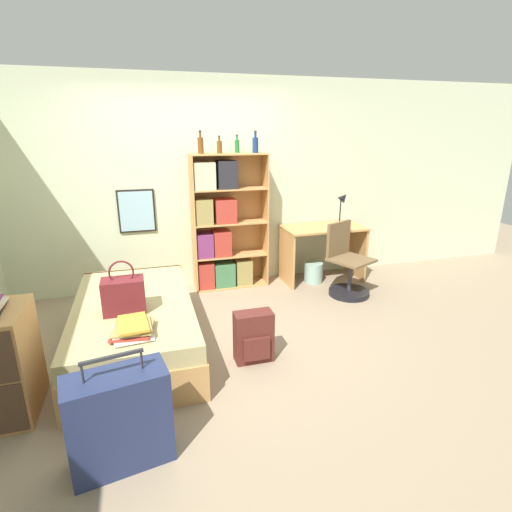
% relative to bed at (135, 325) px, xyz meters
% --- Properties ---
extents(ground_plane, '(14.00, 14.00, 0.00)m').
position_rel_bed_xyz_m(ground_plane, '(0.74, -0.02, -0.23)').
color(ground_plane, gray).
extents(wall_back, '(10.00, 0.09, 2.60)m').
position_rel_bed_xyz_m(wall_back, '(0.74, 1.52, 1.06)').
color(wall_back, beige).
rests_on(wall_back, ground_plane).
extents(bed, '(1.06, 1.91, 0.47)m').
position_rel_bed_xyz_m(bed, '(0.00, 0.00, 0.00)').
color(bed, tan).
rests_on(bed, ground_plane).
extents(handbag, '(0.35, 0.21, 0.46)m').
position_rel_bed_xyz_m(handbag, '(-0.06, -0.20, 0.40)').
color(handbag, maroon).
rests_on(handbag, bed).
extents(book_stack_on_bed, '(0.34, 0.39, 0.10)m').
position_rel_bed_xyz_m(book_stack_on_bed, '(0.01, -0.63, 0.29)').
color(book_stack_on_bed, gold).
rests_on(book_stack_on_bed, bed).
extents(suitcase, '(0.63, 0.37, 0.75)m').
position_rel_bed_xyz_m(suitcase, '(-0.08, -1.39, 0.08)').
color(suitcase, navy).
rests_on(suitcase, ground_plane).
extents(bookcase, '(0.94, 0.32, 1.70)m').
position_rel_bed_xyz_m(bookcase, '(1.09, 1.31, 0.54)').
color(bookcase, tan).
rests_on(bookcase, ground_plane).
extents(bottle_green, '(0.07, 0.07, 0.26)m').
position_rel_bed_xyz_m(bottle_green, '(0.87, 1.27, 1.56)').
color(bottle_green, brown).
rests_on(bottle_green, bookcase).
extents(bottle_brown, '(0.06, 0.06, 0.20)m').
position_rel_bed_xyz_m(bottle_brown, '(1.09, 1.27, 1.54)').
color(bottle_brown, brown).
rests_on(bottle_brown, bookcase).
extents(bottle_clear, '(0.06, 0.06, 0.21)m').
position_rel_bed_xyz_m(bottle_clear, '(1.32, 1.35, 1.54)').
color(bottle_clear, '#1E6B2D').
rests_on(bottle_clear, bookcase).
extents(bottle_blue, '(0.07, 0.07, 0.26)m').
position_rel_bed_xyz_m(bottle_blue, '(1.53, 1.26, 1.56)').
color(bottle_blue, navy).
rests_on(bottle_blue, bookcase).
extents(desk, '(1.07, 0.58, 0.74)m').
position_rel_bed_xyz_m(desk, '(2.44, 1.17, 0.27)').
color(desk, tan).
rests_on(desk, ground_plane).
extents(desk_lamp, '(0.18, 0.13, 0.46)m').
position_rel_bed_xyz_m(desk_lamp, '(2.68, 1.15, 0.82)').
color(desk_lamp, black).
rests_on(desk_lamp, desk).
extents(desk_chair, '(0.60, 0.60, 0.89)m').
position_rel_bed_xyz_m(desk_chair, '(2.52, 0.63, 0.05)').
color(desk_chair, black).
rests_on(desk_chair, ground_plane).
extents(backpack, '(0.34, 0.20, 0.46)m').
position_rel_bed_xyz_m(backpack, '(1.00, -0.51, -0.01)').
color(backpack, '#56231E').
rests_on(backpack, ground_plane).
extents(waste_bin, '(0.25, 0.25, 0.27)m').
position_rel_bed_xyz_m(waste_bin, '(2.30, 1.12, -0.10)').
color(waste_bin, '#99C1B2').
rests_on(waste_bin, ground_plane).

